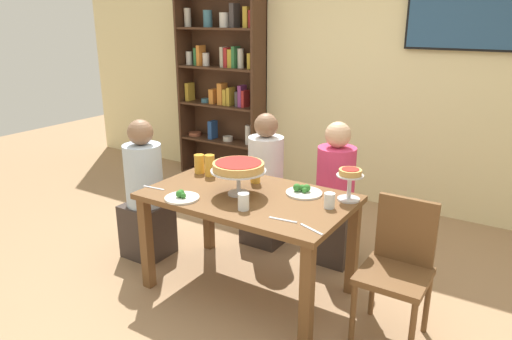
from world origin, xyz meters
TOP-DOWN VIEW (x-y plane):
  - ground_plane at (0.00, 0.00)m, footprint 12.00×12.00m
  - rear_partition at (0.00, 2.20)m, footprint 8.00×0.12m
  - dining_table at (0.00, 0.00)m, footprint 1.40×0.84m
  - bookshelf at (-1.68, 2.01)m, footprint 1.10×0.30m
  - television at (0.88, 2.11)m, footprint 0.99×0.05m
  - diner_far_right at (0.33, 0.75)m, footprint 0.34×0.34m
  - diner_far_left at (-0.30, 0.73)m, footprint 0.34×0.34m
  - diner_head_west at (-1.00, 0.00)m, footprint 0.34×0.34m
  - chair_head_east at (1.04, 0.08)m, footprint 0.40×0.40m
  - deep_dish_pizza_stand at (-0.06, -0.03)m, footprint 0.38×0.38m
  - personal_pizza_stand at (0.62, 0.28)m, footprint 0.18×0.18m
  - salad_plate_near_diner at (0.31, 0.22)m, footprint 0.25×0.25m
  - salad_plate_far_diner at (-0.33, -0.31)m, footprint 0.23×0.23m
  - beer_glass_amber_tall at (-0.58, 0.19)m, footprint 0.08×0.08m
  - beer_glass_amber_short at (-0.47, 0.18)m, footprint 0.08×0.08m
  - beer_glass_amber_spare at (-0.09, 0.23)m, footprint 0.07×0.07m
  - water_glass_clear_near at (0.12, -0.24)m, footprint 0.07×0.07m
  - water_glass_clear_far at (-0.35, 0.36)m, footprint 0.07×0.07m
  - water_glass_clear_spare at (0.57, 0.08)m, footprint 0.07×0.07m
  - cutlery_fork_near at (0.41, -0.25)m, footprint 0.18×0.04m
  - cutlery_knife_near at (0.61, -0.27)m, footprint 0.17×0.08m
  - cutlery_fork_far at (-0.64, -0.26)m, footprint 0.18×0.03m

SIDE VIEW (x-z plane):
  - ground_plane at x=0.00m, z-range 0.00..0.00m
  - chair_head_east at x=1.04m, z-range 0.05..0.92m
  - diner_far_right at x=0.33m, z-range -0.08..1.07m
  - diner_far_left at x=-0.30m, z-range -0.08..1.07m
  - diner_head_west at x=-1.00m, z-range -0.08..1.07m
  - dining_table at x=0.00m, z-range 0.27..1.01m
  - cutlery_fork_near at x=0.41m, z-range 0.74..0.74m
  - cutlery_knife_near at x=0.61m, z-range 0.74..0.74m
  - cutlery_fork_far at x=-0.64m, z-range 0.74..0.74m
  - salad_plate_far_diner at x=-0.33m, z-range 0.72..0.79m
  - salad_plate_near_diner at x=0.31m, z-range 0.72..0.79m
  - water_glass_clear_spare at x=0.57m, z-range 0.74..0.84m
  - water_glass_clear_near at x=0.12m, z-range 0.74..0.85m
  - water_glass_clear_far at x=-0.35m, z-range 0.74..0.86m
  - beer_glass_amber_tall at x=-0.58m, z-range 0.74..0.89m
  - beer_glass_amber_short at x=-0.47m, z-range 0.74..0.91m
  - beer_glass_amber_spare at x=-0.09m, z-range 0.74..0.91m
  - personal_pizza_stand at x=0.62m, z-range 0.78..1.00m
  - deep_dish_pizza_stand at x=-0.06m, z-range 0.81..1.04m
  - bookshelf at x=-1.68m, z-range 0.05..2.26m
  - rear_partition at x=0.00m, z-range 0.00..2.80m
  - television at x=0.88m, z-range 1.61..2.19m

